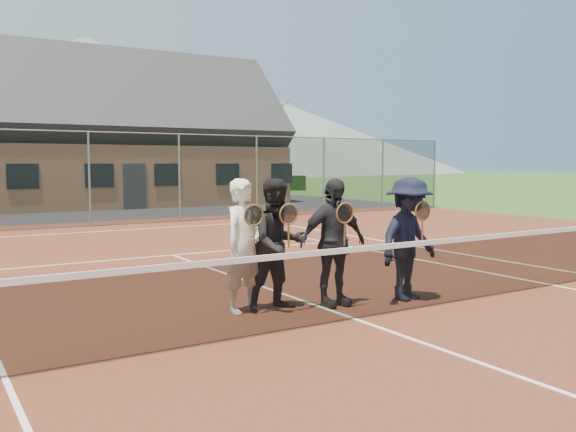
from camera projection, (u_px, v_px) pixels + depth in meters
name	position (u px, v px, depth m)	size (l,w,h in m)	color
ground	(51.00, 213.00, 24.76)	(220.00, 220.00, 0.00)	#2C4D1B
court_surface	(355.00, 320.00, 7.82)	(30.00, 30.00, 0.02)	#562819
hedge_row	(9.00, 189.00, 34.88)	(40.00, 1.20, 1.10)	black
hill_centre	(88.00, 107.00, 97.81)	(120.00, 120.00, 22.00)	slate
hill_east	(275.00, 137.00, 116.52)	(90.00, 90.00, 14.00)	slate
court_markings	(355.00, 319.00, 7.82)	(11.03, 23.83, 0.01)	white
tennis_net	(355.00, 280.00, 7.78)	(11.68, 0.08, 1.10)	slate
perimeter_fence	(89.00, 179.00, 19.12)	(30.07, 0.07, 3.02)	slate
clubhouse	(118.00, 123.00, 29.90)	(15.60, 8.20, 7.70)	#9E6B4C
tree_c	(40.00, 100.00, 36.31)	(3.20, 3.20, 7.77)	#3D2616
tree_d	(196.00, 108.00, 41.56)	(3.20, 3.20, 7.77)	#342412
tree_e	(271.00, 111.00, 44.71)	(3.20, 3.20, 7.77)	#3B2215
player_a	(244.00, 245.00, 8.18)	(0.76, 0.63, 1.80)	white
player_b	(278.00, 244.00, 8.31)	(0.90, 0.71, 1.80)	black
player_c	(333.00, 242.00, 8.52)	(1.07, 0.53, 1.80)	black
player_d	(409.00, 239.00, 8.89)	(1.27, 0.89, 1.80)	black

